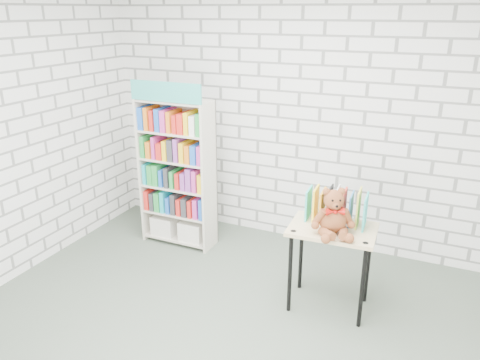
% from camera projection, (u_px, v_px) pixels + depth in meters
% --- Properties ---
extents(ground, '(4.50, 4.50, 0.00)m').
position_uv_depth(ground, '(217.00, 338.00, 3.80)').
color(ground, '#485447').
rests_on(ground, ground).
extents(room_shell, '(4.52, 4.02, 2.81)m').
position_uv_depth(room_shell, '(212.00, 123.00, 3.19)').
color(room_shell, silver).
rests_on(room_shell, ground).
extents(bookshelf, '(0.82, 0.32, 1.84)m').
position_uv_depth(bookshelf, '(177.00, 172.00, 5.11)').
color(bookshelf, beige).
rests_on(bookshelf, ground).
extents(display_table, '(0.75, 0.54, 0.78)m').
position_uv_depth(display_table, '(332.00, 239.00, 3.99)').
color(display_table, tan).
rests_on(display_table, ground).
extents(table_books, '(0.51, 0.25, 0.30)m').
position_uv_depth(table_books, '(336.00, 206.00, 4.00)').
color(table_books, '#2AB7B1').
rests_on(table_books, display_table).
extents(teddy_bear, '(0.37, 0.35, 0.39)m').
position_uv_depth(teddy_bear, '(333.00, 216.00, 3.80)').
color(teddy_bear, brown).
rests_on(teddy_bear, display_table).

